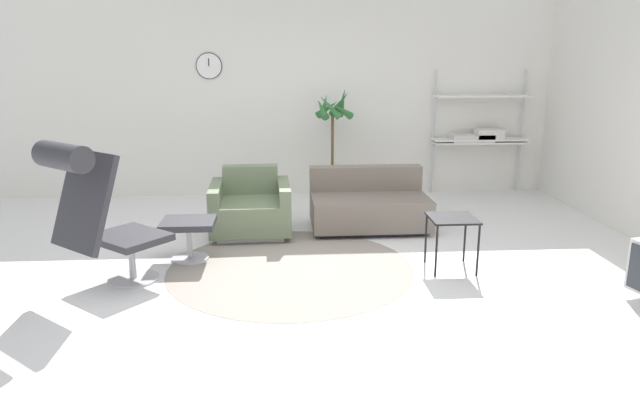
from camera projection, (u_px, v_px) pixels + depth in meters
name	position (u px, v px, depth m)	size (l,w,h in m)	color
ground_plane	(308.00, 265.00, 5.40)	(12.00, 12.00, 0.00)	white
wall_back	(298.00, 95.00, 7.89)	(12.00, 0.09, 2.80)	silver
round_rug	(291.00, 268.00, 5.31)	(2.29, 2.29, 0.01)	gray
lounge_chair	(94.00, 203.00, 4.61)	(1.00, 1.04, 1.28)	#BCBCC1
ottoman	(189.00, 230.00, 5.47)	(0.51, 0.43, 0.40)	#BCBCC1
armchair_red	(251.00, 209.00, 6.32)	(0.89, 0.86, 0.71)	silver
couch_low	(369.00, 206.00, 6.53)	(1.32, 0.84, 0.67)	black
side_table	(452.00, 223.00, 5.19)	(0.42, 0.42, 0.50)	black
potted_plant	(333.00, 154.00, 7.61)	(0.53, 0.55, 1.54)	silver
shelf_unit	(480.00, 131.00, 7.98)	(1.33, 0.28, 1.73)	#BCBCC1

